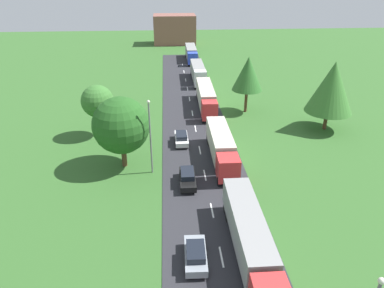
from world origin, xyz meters
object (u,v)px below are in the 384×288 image
(truck_second, at_px, (221,146))
(truck_third, at_px, (206,97))
(tree_maple, at_px, (248,74))
(truck_fifth, at_px, (191,53))
(truck_lead, at_px, (250,238))
(car_second, at_px, (196,255))
(lamppost_second, at_px, (150,134))
(truck_fourth, at_px, (198,72))
(distant_building, at_px, (175,29))
(tree_birch, at_px, (121,125))
(tree_oak, at_px, (332,87))
(car_fourth, at_px, (181,138))
(car_third, at_px, (187,178))
(tree_elm, at_px, (98,101))

(truck_second, height_order, truck_third, truck_third)
(tree_maple, bearing_deg, truck_fifth, 99.86)
(truck_lead, height_order, car_second, truck_lead)
(truck_second, xyz_separation_m, lamppost_second, (-8.62, -2.39, 2.98))
(truck_lead, xyz_separation_m, tree_maple, (6.77, 33.43, 4.52))
(truck_lead, bearing_deg, truck_fourth, 89.67)
(truck_third, bearing_deg, distant_building, 93.44)
(truck_fifth, height_order, car_second, truck_fifth)
(truck_fourth, xyz_separation_m, lamppost_second, (-8.81, -37.47, 2.93))
(truck_fourth, relative_size, car_second, 2.94)
(truck_third, bearing_deg, car_second, -97.60)
(car_second, relative_size, tree_maple, 0.45)
(truck_third, height_order, tree_maple, tree_maple)
(truck_second, distance_m, tree_birch, 12.54)
(tree_oak, height_order, tree_maple, tree_oak)
(truck_second, bearing_deg, car_fourth, 133.28)
(tree_maple, bearing_deg, car_third, -117.21)
(truck_fourth, distance_m, car_third, 40.72)
(truck_lead, height_order, tree_oak, tree_oak)
(car_third, distance_m, car_fourth, 10.42)
(truck_fourth, distance_m, car_second, 52.51)
(tree_birch, distance_m, distant_building, 79.69)
(tree_elm, bearing_deg, car_third, -49.88)
(tree_oak, bearing_deg, tree_birch, -162.81)
(tree_oak, relative_size, tree_maple, 1.10)
(car_third, relative_size, tree_elm, 0.60)
(car_third, bearing_deg, tree_elm, 130.12)
(truck_fourth, height_order, lamppost_second, lamppost_second)
(truck_lead, distance_m, car_third, 12.46)
(truck_lead, height_order, tree_maple, tree_maple)
(truck_fifth, distance_m, tree_maple, 38.60)
(truck_third, bearing_deg, tree_elm, -148.72)
(truck_third, bearing_deg, tree_oak, -30.49)
(tree_oak, bearing_deg, truck_fifth, 110.45)
(car_fourth, xyz_separation_m, tree_oak, (21.95, 3.44, 5.70))
(car_fourth, bearing_deg, tree_maple, 45.04)
(truck_fourth, distance_m, tree_oak, 31.84)
(truck_fifth, distance_m, tree_elm, 48.68)
(truck_third, relative_size, tree_maple, 1.50)
(truck_second, distance_m, lamppost_second, 9.43)
(tree_birch, relative_size, distant_building, 0.67)
(car_second, height_order, tree_elm, tree_elm)
(truck_fourth, xyz_separation_m, car_fourth, (-4.97, -30.00, -1.24))
(truck_second, bearing_deg, tree_oak, 26.38)
(car_third, relative_size, car_fourth, 1.03)
(lamppost_second, bearing_deg, tree_maple, 51.07)
(tree_birch, bearing_deg, truck_lead, -53.87)
(car_third, xyz_separation_m, car_fourth, (-0.20, 10.42, -0.01))
(tree_birch, bearing_deg, lamppost_second, -28.37)
(truck_second, bearing_deg, tree_birch, -177.48)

